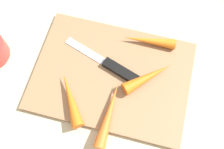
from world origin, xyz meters
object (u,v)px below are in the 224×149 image
(carrot_long, at_px, (71,99))
(carrot_short, at_px, (149,41))
(carrot_shortest, at_px, (148,77))
(cutting_board, at_px, (112,75))
(carrot_longest, at_px, (109,114))
(knife, at_px, (116,68))

(carrot_long, xyz_separation_m, carrot_short, (0.14, 0.19, -0.00))
(carrot_long, bearing_deg, carrot_shortest, -91.49)
(cutting_board, xyz_separation_m, carrot_shortest, (0.08, 0.01, 0.02))
(carrot_longest, distance_m, carrot_short, 0.20)
(cutting_board, relative_size, carrot_longest, 2.44)
(carrot_longest, relative_size, carrot_long, 1.18)
(carrot_short, bearing_deg, carrot_long, 48.39)
(carrot_longest, height_order, carrot_long, same)
(carrot_short, bearing_deg, cutting_board, 51.91)
(cutting_board, bearing_deg, carrot_short, 57.31)
(carrot_longest, bearing_deg, knife, 7.80)
(knife, height_order, carrot_short, carrot_short)
(carrot_short, bearing_deg, knife, 49.79)
(carrot_shortest, distance_m, carrot_long, 0.18)
(knife, distance_m, carrot_long, 0.13)
(knife, relative_size, carrot_shortest, 1.59)
(cutting_board, xyz_separation_m, carrot_longest, (0.02, -0.10, 0.02))
(knife, bearing_deg, carrot_short, -105.95)
(cutting_board, bearing_deg, knife, 71.24)
(carrot_longest, distance_m, carrot_long, 0.09)
(carrot_shortest, height_order, carrot_long, carrot_shortest)
(carrot_longest, bearing_deg, carrot_shortest, -30.24)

